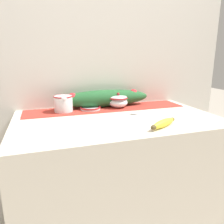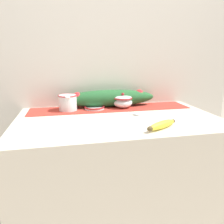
# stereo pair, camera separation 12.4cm
# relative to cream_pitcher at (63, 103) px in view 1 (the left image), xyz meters

# --- Properties ---
(countertop) EXTENTS (1.20, 0.72, 0.87)m
(countertop) POSITION_rel_cream_pitcher_xyz_m (0.29, -0.24, -0.50)
(countertop) COLOR beige
(countertop) RESTS_ON ground_plane
(back_wall) EXTENTS (2.00, 0.04, 2.40)m
(back_wall) POSITION_rel_cream_pitcher_xyz_m (0.29, 0.14, 0.27)
(back_wall) COLOR silver
(back_wall) RESTS_ON ground_plane
(table_runner) EXTENTS (1.11, 0.23, 0.00)m
(table_runner) POSITION_rel_cream_pitcher_xyz_m (0.29, -0.00, -0.06)
(table_runner) COLOR #B23328
(table_runner) RESTS_ON countertop
(cream_pitcher) EXTENTS (0.13, 0.15, 0.11)m
(cream_pitcher) POSITION_rel_cream_pitcher_xyz_m (0.00, 0.00, 0.00)
(cream_pitcher) COLOR white
(cream_pitcher) RESTS_ON countertop
(sugar_bowl) EXTENTS (0.13, 0.13, 0.11)m
(sugar_bowl) POSITION_rel_cream_pitcher_xyz_m (0.38, -0.00, -0.01)
(sugar_bowl) COLOR white
(sugar_bowl) RESTS_ON countertop
(small_dish) EXTENTS (0.14, 0.14, 0.02)m
(small_dish) POSITION_rel_cream_pitcher_xyz_m (0.18, -0.01, -0.05)
(small_dish) COLOR white
(small_dish) RESTS_ON countertop
(banana) EXTENTS (0.20, 0.13, 0.04)m
(banana) POSITION_rel_cream_pitcher_xyz_m (0.46, -0.48, -0.04)
(banana) COLOR yellow
(banana) RESTS_ON countertop
(spoon) EXTENTS (0.16, 0.09, 0.01)m
(spoon) POSITION_rel_cream_pitcher_xyz_m (0.41, -0.20, -0.05)
(spoon) COLOR silver
(spoon) RESTS_ON countertop
(poinsettia_garland) EXTENTS (0.68, 0.13, 0.12)m
(poinsettia_garland) POSITION_rel_cream_pitcher_xyz_m (0.29, 0.05, 0.01)
(poinsettia_garland) COLOR #235B2D
(poinsettia_garland) RESTS_ON countertop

